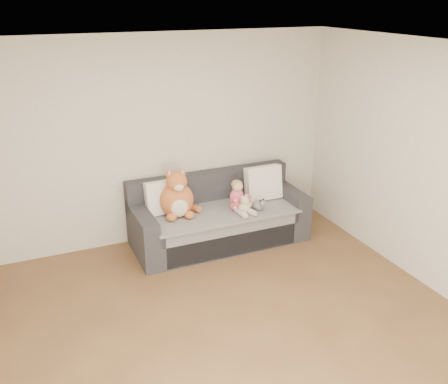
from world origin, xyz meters
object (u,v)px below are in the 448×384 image
sofa (218,219)px  teddy_bear (245,206)px  plush_cat (177,197)px  sippy_cup (243,210)px  toddler (238,198)px

sofa → teddy_bear: bearing=-55.1°
plush_cat → teddy_bear: (0.77, -0.29, -0.13)m
plush_cat → sippy_cup: bearing=-17.0°
sofa → plush_cat: plush_cat is taller
plush_cat → teddy_bear: plush_cat is taller
sofa → teddy_bear: (0.22, -0.32, 0.26)m
sofa → plush_cat: 0.68m
sofa → plush_cat: size_ratio=3.44×
teddy_bear → toddler: bearing=78.7°
teddy_bear → plush_cat: bearing=134.4°
toddler → teddy_bear: size_ratio=1.63×
sofa → teddy_bear: size_ratio=8.74×
sofa → sippy_cup: sofa is taller
teddy_bear → sofa: bearing=100.0°
plush_cat → sofa: bearing=7.6°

